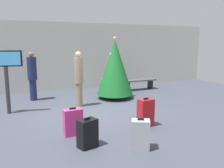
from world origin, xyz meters
name	(u,v)px	position (x,y,z in m)	size (l,w,h in m)	color
ground_plane	(95,114)	(0.00, 0.00, 0.00)	(16.00, 16.00, 0.00)	#424754
back_wall	(63,57)	(0.00, 4.24, 1.54)	(16.00, 0.20, 3.08)	beige
holiday_tree	(115,67)	(1.46, 1.70, 1.22)	(1.42, 1.42, 2.41)	#4C3319
flight_info_kiosk	(6,69)	(-2.40, 1.20, 1.38)	(0.97, 0.33, 1.95)	#333338
waiting_bench	(139,82)	(3.19, 2.75, 0.37)	(1.64, 0.44, 0.48)	#4C5159
traveller_0	(79,77)	(-0.16, 1.12, 1.01)	(0.41, 0.41, 1.89)	gray
traveller_1	(32,75)	(-1.53, 2.66, 0.97)	(0.45, 0.45, 1.84)	#1E234C
suitcase_0	(140,135)	(0.08, -2.60, 0.31)	(0.46, 0.42, 0.66)	#9EA0A5
suitcase_1	(87,133)	(-0.89, -2.07, 0.31)	(0.46, 0.37, 0.65)	black
suitcase_2	(73,122)	(-1.01, -1.31, 0.32)	(0.45, 0.24, 0.68)	#E5388C
suitcase_3	(146,113)	(0.89, -1.50, 0.37)	(0.41, 0.31, 0.77)	#B2191E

